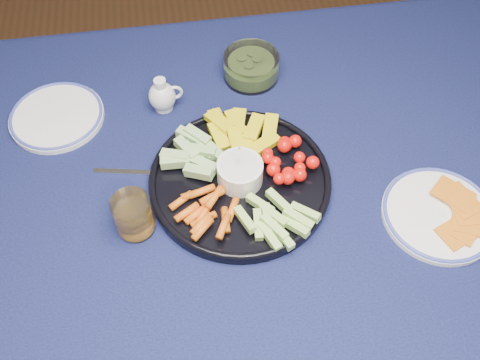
{
  "coord_description": "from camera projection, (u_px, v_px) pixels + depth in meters",
  "views": [
    {
      "loc": [
        -0.1,
        -0.61,
        1.63
      ],
      "look_at": [
        -0.0,
        0.0,
        0.76
      ],
      "focal_mm": 40.0,
      "sensor_mm": 36.0,
      "label": 1
    }
  ],
  "objects": [
    {
      "name": "pickle_bowl",
      "position": [
        251.0,
        68.0,
        1.24
      ],
      "size": [
        0.13,
        0.13,
        0.06
      ],
      "color": "white",
      "rests_on": "dining_table"
    },
    {
      "name": "cheese_plate",
      "position": [
        440.0,
        213.0,
        1.02
      ],
      "size": [
        0.22,
        0.22,
        0.03
      ],
      "color": "white",
      "rests_on": "dining_table"
    },
    {
      "name": "juice_tumbler",
      "position": [
        134.0,
        217.0,
        0.99
      ],
      "size": [
        0.07,
        0.07,
        0.09
      ],
      "color": "white",
      "rests_on": "dining_table"
    },
    {
      "name": "fork_right",
      "position": [
        441.0,
        224.0,
        1.02
      ],
      "size": [
        0.15,
        0.06,
        0.0
      ],
      "color": "white",
      "rests_on": "dining_table"
    },
    {
      "name": "crudite_platter",
      "position": [
        239.0,
        178.0,
        1.06
      ],
      "size": [
        0.36,
        0.36,
        0.12
      ],
      "color": "black",
      "rests_on": "dining_table"
    },
    {
      "name": "fork_left",
      "position": [
        147.0,
        173.0,
        1.09
      ],
      "size": [
        0.19,
        0.06,
        0.0
      ],
      "color": "white",
      "rests_on": "dining_table"
    },
    {
      "name": "creamer_pitcher",
      "position": [
        163.0,
        96.0,
        1.17
      ],
      "size": [
        0.08,
        0.06,
        0.08
      ],
      "color": "silver",
      "rests_on": "dining_table"
    },
    {
      "name": "dining_table",
      "position": [
        241.0,
        209.0,
        1.15
      ],
      "size": [
        1.67,
        1.07,
        0.75
      ],
      "color": "#4B2719",
      "rests_on": "ground"
    },
    {
      "name": "side_plate_extra",
      "position": [
        57.0,
        116.0,
        1.17
      ],
      "size": [
        0.21,
        0.21,
        0.02
      ],
      "color": "white",
      "rests_on": "dining_table"
    }
  ]
}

